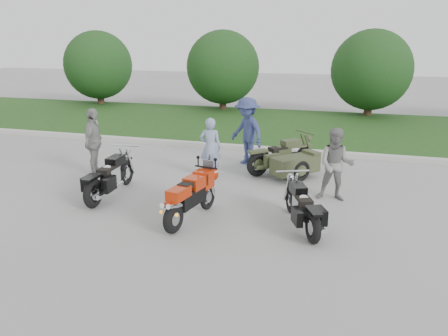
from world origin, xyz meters
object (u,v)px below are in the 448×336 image
(cruiser_left, at_px, (109,178))
(person_grey, at_px, (336,165))
(cruiser_sidecar, at_px, (288,161))
(person_back, at_px, (94,142))
(cruiser_right, at_px, (303,209))
(sportbike_red, at_px, (190,196))
(person_stripe, at_px, (210,148))
(person_denim, at_px, (247,131))

(cruiser_left, distance_m, person_grey, 5.18)
(cruiser_sidecar, xyz_separation_m, person_grey, (1.27, -1.50, 0.42))
(person_back, bearing_deg, cruiser_right, -122.04)
(sportbike_red, relative_size, cruiser_left, 0.85)
(sportbike_red, distance_m, cruiser_left, 2.44)
(person_stripe, height_order, person_grey, person_grey)
(person_denim, bearing_deg, sportbike_red, -53.82)
(person_grey, bearing_deg, cruiser_right, -105.95)
(person_denim, bearing_deg, cruiser_sidecar, 5.12)
(sportbike_red, relative_size, cruiser_right, 1.00)
(cruiser_left, xyz_separation_m, person_stripe, (1.77, 2.14, 0.35))
(cruiser_right, height_order, person_back, person_back)
(cruiser_left, distance_m, person_back, 1.99)
(person_grey, bearing_deg, sportbike_red, -142.86)
(sportbike_red, bearing_deg, cruiser_left, 170.88)
(cruiser_sidecar, bearing_deg, person_denim, -169.50)
(sportbike_red, height_order, person_denim, person_denim)
(cruiser_left, distance_m, person_stripe, 2.80)
(cruiser_left, xyz_separation_m, person_denim, (2.39, 3.62, 0.53))
(person_grey, height_order, person_back, person_back)
(cruiser_left, relative_size, cruiser_sidecar, 1.10)
(person_grey, xyz_separation_m, person_denim, (-2.62, 2.35, 0.14))
(cruiser_right, bearing_deg, person_denim, 93.48)
(cruiser_right, xyz_separation_m, person_denim, (-2.11, 4.15, 0.58))
(cruiser_right, distance_m, person_grey, 1.91)
(sportbike_red, relative_size, person_grey, 1.15)
(sportbike_red, distance_m, person_stripe, 3.00)
(cruiser_sidecar, relative_size, person_back, 1.14)
(cruiser_right, relative_size, person_stripe, 1.20)
(sportbike_red, xyz_separation_m, person_back, (-3.58, 2.26, 0.36))
(cruiser_left, height_order, person_grey, person_grey)
(cruiser_sidecar, bearing_deg, person_grey, -7.15)
(person_grey, bearing_deg, cruiser_left, -165.99)
(person_grey, bearing_deg, cruiser_sidecar, 129.96)
(cruiser_left, xyz_separation_m, cruiser_right, (4.50, -0.53, -0.04))
(sportbike_red, relative_size, person_denim, 0.98)
(person_stripe, bearing_deg, person_back, 6.40)
(cruiser_left, distance_m, person_denim, 4.37)
(sportbike_red, relative_size, person_stripe, 1.21)
(sportbike_red, distance_m, cruiser_sidecar, 3.85)
(sportbike_red, xyz_separation_m, person_stripe, (-0.54, 2.94, 0.26))
(person_denim, bearing_deg, cruiser_right, -25.70)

